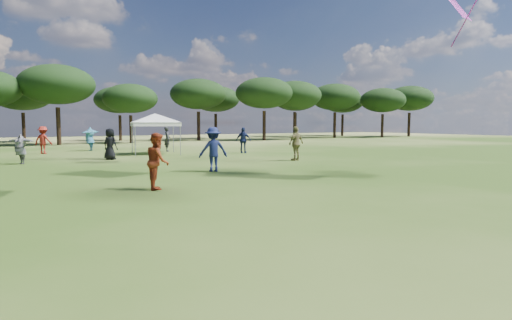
{
  "coord_description": "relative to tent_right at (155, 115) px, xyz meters",
  "views": [
    {
      "loc": [
        -2.25,
        -0.22,
        2.1
      ],
      "look_at": [
        0.02,
        3.44,
        1.73
      ],
      "focal_mm": 30.0,
      "sensor_mm": 36.0,
      "label": 1
    }
  ],
  "objects": [
    {
      "name": "tree_line",
      "position": [
        -4.79,
        19.57,
        2.82
      ],
      "size": [
        108.78,
        17.63,
        7.77
      ],
      "color": "black",
      "rests_on": "ground"
    },
    {
      "name": "tent_right",
      "position": [
        0.0,
        0.0,
        0.0
      ],
      "size": [
        6.01,
        6.01,
        3.03
      ],
      "rotation": [
        0.0,
        0.0,
        -0.21
      ],
      "color": "gray",
      "rests_on": "ground"
    },
    {
      "name": "festival_crowd",
      "position": [
        -7.77,
        -3.39,
        -1.71
      ],
      "size": [
        27.58,
        22.49,
        1.93
      ],
      "color": "maroon",
      "rests_on": "ground"
    }
  ]
}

